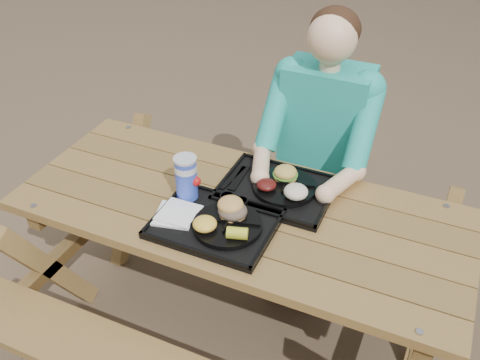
% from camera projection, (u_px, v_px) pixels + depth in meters
% --- Properties ---
extents(ground, '(60.00, 60.00, 0.00)m').
position_uv_depth(ground, '(240.00, 328.00, 2.56)').
color(ground, '#999999').
rests_on(ground, ground).
extents(picnic_table, '(1.80, 1.49, 0.75)m').
position_uv_depth(picnic_table, '(240.00, 273.00, 2.34)').
color(picnic_table, '#999999').
rests_on(picnic_table, ground).
extents(tray_near, '(0.45, 0.35, 0.02)m').
position_uv_depth(tray_near, '(215.00, 224.00, 2.02)').
color(tray_near, black).
rests_on(tray_near, picnic_table).
extents(tray_far, '(0.45, 0.35, 0.02)m').
position_uv_depth(tray_far, '(277.00, 190.00, 2.19)').
color(tray_far, black).
rests_on(tray_far, picnic_table).
extents(plate_near, '(0.26, 0.26, 0.02)m').
position_uv_depth(plate_near, '(227.00, 225.00, 1.99)').
color(plate_near, black).
rests_on(plate_near, tray_near).
extents(plate_far, '(0.26, 0.26, 0.02)m').
position_uv_depth(plate_far, '(285.00, 187.00, 2.18)').
color(plate_far, black).
rests_on(plate_far, tray_far).
extents(napkin_stack, '(0.18, 0.18, 0.02)m').
position_uv_depth(napkin_stack, '(175.00, 214.00, 2.04)').
color(napkin_stack, white).
rests_on(napkin_stack, tray_near).
extents(soda_cup, '(0.09, 0.09, 0.17)m').
position_uv_depth(soda_cup, '(186.00, 179.00, 2.09)').
color(soda_cup, blue).
rests_on(soda_cup, tray_near).
extents(condiment_bbq, '(0.06, 0.06, 0.03)m').
position_uv_depth(condiment_bbq, '(227.00, 199.00, 2.10)').
color(condiment_bbq, black).
rests_on(condiment_bbq, tray_near).
extents(condiment_mustard, '(0.05, 0.05, 0.03)m').
position_uv_depth(condiment_mustard, '(241.00, 203.00, 2.08)').
color(condiment_mustard, gold).
rests_on(condiment_mustard, tray_near).
extents(sandwich, '(0.10, 0.10, 0.11)m').
position_uv_depth(sandwich, '(233.00, 204.00, 1.98)').
color(sandwich, '#DB9E4D').
rests_on(sandwich, plate_near).
extents(mac_cheese, '(0.09, 0.09, 0.04)m').
position_uv_depth(mac_cheese, '(205.00, 224.00, 1.94)').
color(mac_cheese, yellow).
rests_on(mac_cheese, plate_near).
extents(corn_cob, '(0.09, 0.09, 0.04)m').
position_uv_depth(corn_cob, '(237.00, 233.00, 1.90)').
color(corn_cob, yellow).
rests_on(corn_cob, plate_near).
extents(cutlery_far, '(0.04, 0.18, 0.01)m').
position_uv_depth(cutlery_far, '(239.00, 178.00, 2.24)').
color(cutlery_far, black).
rests_on(cutlery_far, tray_far).
extents(burger, '(0.10, 0.10, 0.09)m').
position_uv_depth(burger, '(286.00, 170.00, 2.18)').
color(burger, gold).
rests_on(burger, plate_far).
extents(baked_beans, '(0.08, 0.08, 0.04)m').
position_uv_depth(baked_beans, '(266.00, 185.00, 2.14)').
color(baked_beans, '#521310').
rests_on(baked_beans, plate_far).
extents(potato_salad, '(0.10, 0.10, 0.05)m').
position_uv_depth(potato_salad, '(296.00, 192.00, 2.09)').
color(potato_salad, silver).
rests_on(potato_salad, plate_far).
extents(diner, '(0.48, 0.84, 1.28)m').
position_uv_depth(diner, '(319.00, 164.00, 2.56)').
color(diner, teal).
rests_on(diner, ground).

